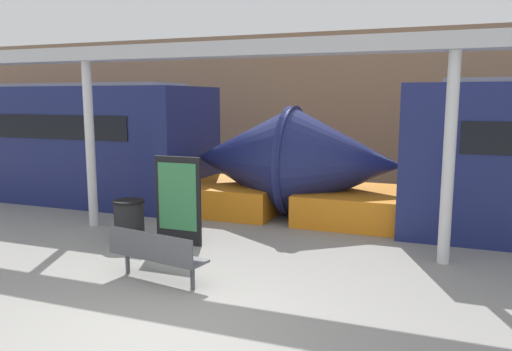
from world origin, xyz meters
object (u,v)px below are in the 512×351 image
at_px(support_column_near, 449,160).
at_px(train_right, 22,142).
at_px(trash_bin, 129,220).
at_px(support_column_far, 90,145).
at_px(bench_near, 154,252).
at_px(poster_board, 178,200).

bearing_deg(support_column_near, train_right, 168.07).
relative_size(trash_bin, support_column_far, 0.23).
relative_size(support_column_near, support_column_far, 1.00).
distance_m(bench_near, trash_bin, 2.48).
bearing_deg(support_column_far, poster_board, -13.92).
distance_m(poster_board, support_column_far, 2.75).
xyz_separation_m(trash_bin, poster_board, (1.03, 0.15, 0.45)).
height_order(trash_bin, support_column_near, support_column_near).
bearing_deg(bench_near, support_column_far, 151.30).
xyz_separation_m(train_right, poster_board, (7.03, -3.13, -0.65)).
bearing_deg(support_column_far, bench_near, -38.75).
relative_size(trash_bin, poster_board, 0.48).
height_order(trash_bin, poster_board, poster_board).
bearing_deg(trash_bin, support_column_near, 7.51).
distance_m(train_right, support_column_near, 12.11).
bearing_deg(poster_board, support_column_far, 166.08).
bearing_deg(train_right, support_column_near, -11.93).
height_order(poster_board, support_column_near, support_column_near).
xyz_separation_m(poster_board, support_column_near, (4.82, 0.62, 0.92)).
height_order(bench_near, support_column_near, support_column_near).
relative_size(train_right, support_column_near, 4.68).
height_order(poster_board, support_column_far, support_column_far).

